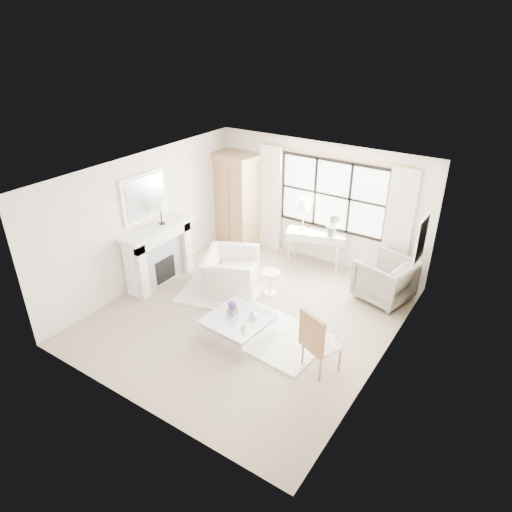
% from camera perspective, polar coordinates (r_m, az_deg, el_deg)
% --- Properties ---
extents(floor, '(5.50, 5.50, 0.00)m').
position_cam_1_polar(floor, '(8.65, -0.88, -7.34)').
color(floor, tan).
rests_on(floor, ground).
extents(ceiling, '(5.50, 5.50, 0.00)m').
position_cam_1_polar(ceiling, '(7.43, -1.03, 9.97)').
color(ceiling, white).
rests_on(ceiling, ground).
extents(wall_back, '(5.00, 0.00, 5.00)m').
position_cam_1_polar(wall_back, '(10.14, 7.92, 6.55)').
color(wall_back, white).
rests_on(wall_back, ground).
extents(wall_front, '(5.00, 0.00, 5.00)m').
position_cam_1_polar(wall_front, '(6.22, -15.58, -9.01)').
color(wall_front, beige).
rests_on(wall_front, ground).
extents(wall_left, '(0.00, 5.50, 5.50)m').
position_cam_1_polar(wall_left, '(9.46, -13.58, 4.44)').
color(wall_left, beige).
rests_on(wall_left, ground).
extents(wall_right, '(0.00, 5.50, 5.50)m').
position_cam_1_polar(wall_right, '(7.02, 16.20, -4.49)').
color(wall_right, silver).
rests_on(wall_right, ground).
extents(window_pane, '(2.40, 0.02, 1.50)m').
position_cam_1_polar(window_pane, '(9.92, 9.52, 7.49)').
color(window_pane, white).
rests_on(window_pane, wall_back).
extents(window_frame, '(2.50, 0.04, 1.50)m').
position_cam_1_polar(window_frame, '(9.91, 9.50, 7.48)').
color(window_frame, black).
rests_on(window_frame, wall_back).
extents(curtain_rod, '(3.30, 0.04, 0.04)m').
position_cam_1_polar(curtain_rod, '(9.61, 9.77, 12.26)').
color(curtain_rod, '#BC8F41').
rests_on(curtain_rod, wall_back).
extents(curtain_left, '(0.55, 0.10, 2.47)m').
position_cam_1_polar(curtain_left, '(10.63, 1.80, 7.16)').
color(curtain_left, white).
rests_on(curtain_left, ground).
extents(curtain_right, '(0.55, 0.10, 2.47)m').
position_cam_1_polar(curtain_right, '(9.52, 17.34, 3.34)').
color(curtain_right, beige).
rests_on(curtain_right, ground).
extents(fireplace, '(0.58, 1.66, 1.26)m').
position_cam_1_polar(fireplace, '(9.60, -12.19, 0.32)').
color(fireplace, white).
rests_on(fireplace, ground).
extents(mirror_frame, '(0.05, 1.15, 0.95)m').
position_cam_1_polar(mirror_frame, '(9.26, -13.79, 7.19)').
color(mirror_frame, white).
rests_on(mirror_frame, wall_left).
extents(mirror_glass, '(0.02, 1.00, 0.80)m').
position_cam_1_polar(mirror_glass, '(9.24, -13.66, 7.16)').
color(mirror_glass, '#B3B9BF').
rests_on(mirror_glass, wall_left).
extents(art_frame, '(0.04, 0.62, 0.82)m').
position_cam_1_polar(art_frame, '(8.41, 19.94, 2.00)').
color(art_frame, silver).
rests_on(art_frame, wall_right).
extents(art_canvas, '(0.01, 0.52, 0.72)m').
position_cam_1_polar(art_canvas, '(8.41, 19.81, 2.03)').
color(art_canvas, '#C1B195').
rests_on(art_canvas, wall_right).
extents(mantel_lamp, '(0.22, 0.22, 0.51)m').
position_cam_1_polar(mantel_lamp, '(9.27, -11.90, 6.17)').
color(mantel_lamp, black).
rests_on(mantel_lamp, fireplace).
extents(armoire, '(1.23, 0.89, 2.24)m').
position_cam_1_polar(armoire, '(10.90, -2.45, 7.13)').
color(armoire, tan).
rests_on(armoire, floor).
extents(console_table, '(1.38, 0.84, 0.80)m').
position_cam_1_polar(console_table, '(10.23, 7.45, 0.96)').
color(console_table, silver).
rests_on(console_table, floor).
extents(console_lamp, '(0.28, 0.28, 0.69)m').
position_cam_1_polar(console_lamp, '(9.98, 5.99, 6.36)').
color(console_lamp, '#B4873E').
rests_on(console_lamp, console_table).
extents(orchid_plant, '(0.30, 0.25, 0.53)m').
position_cam_1_polar(orchid_plant, '(9.80, 9.62, 3.83)').
color(orchid_plant, '#59724C').
rests_on(orchid_plant, console_table).
extents(side_table, '(0.40, 0.40, 0.51)m').
position_cam_1_polar(side_table, '(9.09, 1.78, -2.94)').
color(side_table, white).
rests_on(side_table, floor).
extents(rug_left, '(1.81, 1.49, 0.03)m').
position_cam_1_polar(rug_left, '(9.24, -4.63, -4.78)').
color(rug_left, silver).
rests_on(rug_left, floor).
extents(rug_right, '(1.86, 1.46, 0.03)m').
position_cam_1_polar(rug_right, '(8.11, 2.22, -9.91)').
color(rug_right, white).
rests_on(rug_right, floor).
extents(club_armchair, '(1.42, 1.49, 0.76)m').
position_cam_1_polar(club_armchair, '(9.30, -3.23, -1.89)').
color(club_armchair, beige).
rests_on(club_armchair, floor).
extents(wingback_chair, '(1.17, 1.15, 0.88)m').
position_cam_1_polar(wingback_chair, '(9.23, 15.75, -2.80)').
color(wingback_chair, gray).
rests_on(wingback_chair, floor).
extents(french_chair, '(0.63, 0.63, 1.08)m').
position_cam_1_polar(french_chair, '(7.34, 8.01, -11.96)').
color(french_chair, '#A97247').
rests_on(french_chair, floor).
extents(coffee_table, '(1.06, 1.06, 0.38)m').
position_cam_1_polar(coffee_table, '(8.03, -2.30, -8.88)').
color(coffee_table, white).
rests_on(coffee_table, floor).
extents(planter_box, '(0.15, 0.15, 0.11)m').
position_cam_1_polar(planter_box, '(7.99, -2.96, -6.88)').
color(planter_box, slate).
rests_on(planter_box, coffee_table).
extents(planter_flowers, '(0.15, 0.15, 0.15)m').
position_cam_1_polar(planter_flowers, '(7.92, -2.98, -6.10)').
color(planter_flowers, '#58317A').
rests_on(planter_flowers, planter_box).
extents(pillar_candle, '(0.09, 0.09, 0.12)m').
position_cam_1_polar(pillar_candle, '(7.61, -1.58, -8.76)').
color(pillar_candle, white).
rests_on(pillar_candle, coffee_table).
extents(coffee_vase, '(0.16, 0.16, 0.16)m').
position_cam_1_polar(coffee_vase, '(7.86, -0.32, -7.25)').
color(coffee_vase, silver).
rests_on(coffee_vase, coffee_table).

